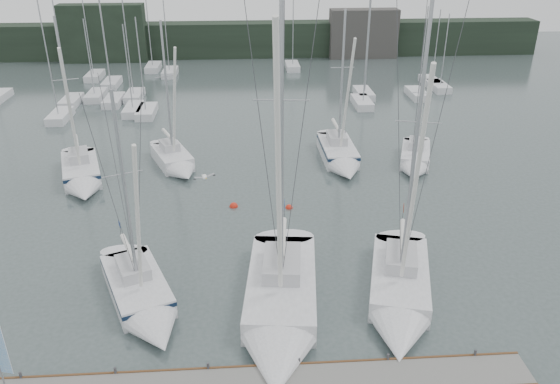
{
  "coord_description": "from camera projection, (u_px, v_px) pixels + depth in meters",
  "views": [
    {
      "loc": [
        -0.1,
        -22.33,
        17.84
      ],
      "look_at": [
        1.78,
        5.0,
        4.49
      ],
      "focal_mm": 35.0,
      "sensor_mm": 36.0,
      "label": 1
    }
  ],
  "objects": [
    {
      "name": "far_treeline",
      "position": [
        242.0,
        39.0,
        82.36
      ],
      "size": [
        90.0,
        4.0,
        5.0
      ],
      "primitive_type": "cube",
      "color": "black",
      "rests_on": "ground"
    },
    {
      "name": "sailboat_mid_a",
      "position": [
        82.0,
        177.0,
        41.66
      ],
      "size": [
        4.98,
        8.69,
        13.18
      ],
      "rotation": [
        0.0,
        0.0,
        0.3
      ],
      "color": "silver",
      "rests_on": "ground"
    },
    {
      "name": "sailboat_near_left",
      "position": [
        144.0,
        302.0,
        27.88
      ],
      "size": [
        5.7,
        8.76,
        12.3
      ],
      "rotation": [
        0.0,
        0.0,
        0.39
      ],
      "color": "silver",
      "rests_on": "ground"
    },
    {
      "name": "sailboat_mid_e",
      "position": [
        415.0,
        161.0,
        44.73
      ],
      "size": [
        4.4,
        7.6,
        9.94
      ],
      "rotation": [
        0.0,
        0.0,
        -0.31
      ],
      "color": "silver",
      "rests_on": "ground"
    },
    {
      "name": "sailboat_near_center",
      "position": [
        280.0,
        317.0,
        26.7
      ],
      "size": [
        4.76,
        12.12,
        18.7
      ],
      "rotation": [
        0.0,
        0.0,
        -0.11
      ],
      "color": "silver",
      "rests_on": "ground"
    },
    {
      "name": "buoy_b",
      "position": [
        289.0,
        208.0,
        38.41
      ],
      "size": [
        0.51,
        0.51,
        0.51
      ],
      "primitive_type": "sphere",
      "color": "red",
      "rests_on": "ground"
    },
    {
      "name": "mast_forest",
      "position": [
        202.0,
        90.0,
        64.49
      ],
      "size": [
        53.44,
        25.64,
        14.81
      ],
      "color": "silver",
      "rests_on": "ground"
    },
    {
      "name": "ground",
      "position": [
        252.0,
        315.0,
        27.85
      ],
      "size": [
        160.0,
        160.0,
        0.0
      ],
      "primitive_type": "plane",
      "color": "#404E4D",
      "rests_on": "ground"
    },
    {
      "name": "sailboat_mid_d",
      "position": [
        341.0,
        157.0,
        45.21
      ],
      "size": [
        2.83,
        8.64,
        13.12
      ],
      "rotation": [
        0.0,
        0.0,
        0.02
      ],
      "color": "silver",
      "rests_on": "ground"
    },
    {
      "name": "buoy_a",
      "position": [
        234.0,
        207.0,
        38.6
      ],
      "size": [
        0.6,
        0.6,
        0.6
      ],
      "primitive_type": "sphere",
      "color": "red",
      "rests_on": "ground"
    },
    {
      "name": "sailboat_near_right",
      "position": [
        400.0,
        301.0,
        27.93
      ],
      "size": [
        5.49,
        10.39,
        16.34
      ],
      "rotation": [
        0.0,
        0.0,
        -0.26
      ],
      "color": "silver",
      "rests_on": "ground"
    },
    {
      "name": "far_building_right",
      "position": [
        363.0,
        34.0,
        81.23
      ],
      "size": [
        10.0,
        3.0,
        7.0
      ],
      "primitive_type": "cube",
      "color": "#403D3B",
      "rests_on": "ground"
    },
    {
      "name": "seagull",
      "position": [
        204.0,
        177.0,
        27.64
      ],
      "size": [
        1.03,
        0.57,
        0.21
      ],
      "rotation": [
        0.0,
        0.0,
        0.42
      ],
      "color": "white",
      "rests_on": "ground"
    },
    {
      "name": "sailboat_mid_b",
      "position": [
        177.0,
        163.0,
        44.26
      ],
      "size": [
        4.82,
        7.28,
        12.4
      ],
      "rotation": [
        0.0,
        0.0,
        0.39
      ],
      "color": "silver",
      "rests_on": "ground"
    },
    {
      "name": "far_building_left",
      "position": [
        104.0,
        33.0,
        78.67
      ],
      "size": [
        12.0,
        3.0,
        8.0
      ],
      "primitive_type": "cube",
      "color": "black",
      "rests_on": "ground"
    }
  ]
}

